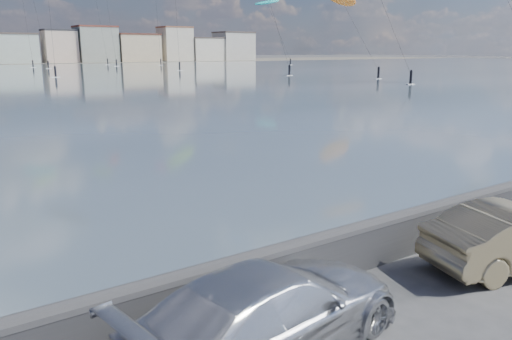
{
  "coord_description": "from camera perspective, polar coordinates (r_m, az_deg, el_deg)",
  "views": [
    {
      "loc": [
        -4.7,
        -4.31,
        4.64
      ],
      "look_at": [
        1.0,
        4.0,
        2.2
      ],
      "focal_mm": 35.0,
      "sensor_mm": 36.0,
      "label": 1
    }
  ],
  "objects": [
    {
      "name": "kitesurfer_4",
      "position": [
        161.31,
        1.29,
        18.49
      ],
      "size": [
        8.4,
        10.07,
        20.07
      ],
      "color": "#19BFBF",
      "rests_on": "ground"
    },
    {
      "name": "seawall",
      "position": [
        9.36,
        -0.56,
        -12.08
      ],
      "size": [
        400.0,
        0.36,
        1.08
      ],
      "color": "#28282B",
      "rests_on": "ground"
    },
    {
      "name": "car_silver",
      "position": [
        7.97,
        1.62,
        -15.82
      ],
      "size": [
        5.25,
        2.81,
        1.45
      ],
      "primitive_type": "imported",
      "rotation": [
        0.0,
        0.0,
        1.73
      ],
      "color": "silver",
      "rests_on": "ground"
    }
  ]
}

